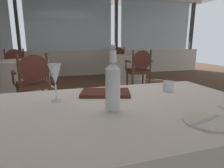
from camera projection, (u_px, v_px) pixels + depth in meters
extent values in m
plane|color=brown|center=(99.00, 129.00, 2.41)|extent=(14.43, 14.43, 0.00)
cube|color=silver|center=(72.00, 63.00, 6.21)|extent=(10.01, 0.12, 0.85)
cube|color=silver|center=(70.00, 23.00, 5.94)|extent=(2.76, 0.02, 1.74)
cube|color=#333338|center=(17.00, 22.00, 5.49)|extent=(0.08, 0.14, 1.74)
cube|color=silver|center=(156.00, 26.00, 6.81)|extent=(2.76, 0.02, 1.74)
cube|color=#333338|center=(116.00, 25.00, 6.36)|extent=(0.08, 0.14, 1.74)
cube|color=#333338|center=(192.00, 27.00, 7.22)|extent=(0.08, 0.14, 1.74)
cube|color=white|center=(129.00, 107.00, 1.00)|extent=(1.48, 0.93, 0.02)
cube|color=white|center=(127.00, 168.00, 1.09)|extent=(1.43, 0.90, 0.75)
cylinder|color=silver|center=(206.00, 121.00, 0.79)|extent=(0.20, 0.20, 0.01)
cube|color=silver|center=(206.00, 120.00, 0.79)|extent=(0.19, 0.07, 0.00)
cylinder|color=white|center=(113.00, 90.00, 0.91)|extent=(0.08, 0.08, 0.21)
cone|color=white|center=(113.00, 66.00, 0.89)|extent=(0.08, 0.08, 0.03)
cylinder|color=white|center=(113.00, 56.00, 0.88)|extent=(0.03, 0.03, 0.06)
sphere|color=silver|center=(113.00, 47.00, 0.87)|extent=(0.03, 0.03, 0.03)
cylinder|color=white|center=(57.00, 101.00, 1.08)|extent=(0.06, 0.06, 0.00)
cylinder|color=white|center=(56.00, 92.00, 1.06)|extent=(0.01, 0.01, 0.10)
cone|color=white|center=(55.00, 74.00, 1.04)|extent=(0.08, 0.08, 0.12)
cylinder|color=white|center=(168.00, 86.00, 1.29)|extent=(0.08, 0.08, 0.07)
cube|color=#512319|center=(105.00, 93.00, 1.22)|extent=(0.36, 0.28, 0.02)
cylinder|color=white|center=(128.00, 56.00, 4.95)|extent=(1.05, 1.05, 0.02)
cylinder|color=white|center=(127.00, 70.00, 5.03)|extent=(1.02, 1.02, 0.75)
cube|color=brown|center=(138.00, 72.00, 4.19)|extent=(0.49, 0.49, 0.05)
cube|color=brown|center=(138.00, 70.00, 4.18)|extent=(0.45, 0.45, 0.04)
cylinder|color=brown|center=(127.00, 81.00, 4.39)|extent=(0.04, 0.04, 0.43)
cylinder|color=brown|center=(143.00, 80.00, 4.48)|extent=(0.04, 0.04, 0.43)
cylinder|color=brown|center=(132.00, 84.00, 4.01)|extent=(0.04, 0.04, 0.43)
cylinder|color=brown|center=(149.00, 83.00, 4.10)|extent=(0.04, 0.04, 0.43)
cylinder|color=brown|center=(133.00, 61.00, 3.90)|extent=(0.04, 0.04, 0.48)
cylinder|color=brown|center=(150.00, 61.00, 3.98)|extent=(0.04, 0.04, 0.48)
ellipsoid|color=brown|center=(142.00, 60.00, 3.92)|extent=(0.39, 0.08, 0.40)
torus|color=brown|center=(142.00, 60.00, 3.92)|extent=(0.42, 0.06, 0.42)
cube|color=brown|center=(128.00, 61.00, 4.11)|extent=(0.06, 0.37, 0.03)
cylinder|color=brown|center=(126.00, 65.00, 4.26)|extent=(0.03, 0.03, 0.22)
cube|color=brown|center=(149.00, 61.00, 4.21)|extent=(0.06, 0.37, 0.03)
cylinder|color=brown|center=(146.00, 65.00, 4.37)|extent=(0.03, 0.03, 0.22)
cube|color=brown|center=(119.00, 64.00, 5.84)|extent=(0.49, 0.49, 0.05)
cube|color=brown|center=(120.00, 63.00, 5.83)|extent=(0.45, 0.45, 0.04)
cylinder|color=brown|center=(127.00, 72.00, 5.74)|extent=(0.04, 0.04, 0.42)
cylinder|color=brown|center=(115.00, 72.00, 5.66)|extent=(0.04, 0.04, 0.42)
cylinder|color=brown|center=(124.00, 70.00, 6.13)|extent=(0.04, 0.04, 0.42)
cylinder|color=brown|center=(112.00, 70.00, 6.04)|extent=(0.04, 0.04, 0.42)
cylinder|color=brown|center=(124.00, 55.00, 6.01)|extent=(0.04, 0.04, 0.51)
cylinder|color=brown|center=(112.00, 55.00, 5.93)|extent=(0.04, 0.04, 0.51)
ellipsoid|color=brown|center=(118.00, 54.00, 5.98)|extent=(0.39, 0.08, 0.43)
torus|color=brown|center=(118.00, 54.00, 5.98)|extent=(0.44, 0.07, 0.44)
cube|color=brown|center=(127.00, 56.00, 5.82)|extent=(0.06, 0.37, 0.03)
cylinder|color=brown|center=(129.00, 60.00, 5.71)|extent=(0.03, 0.03, 0.22)
cube|color=brown|center=(112.00, 56.00, 5.72)|extent=(0.06, 0.37, 0.03)
cylinder|color=brown|center=(113.00, 60.00, 5.61)|extent=(0.03, 0.03, 0.22)
cylinder|color=white|center=(22.00, 61.00, 3.55)|extent=(1.02, 1.02, 0.02)
cylinder|color=white|center=(24.00, 80.00, 3.64)|extent=(0.99, 0.99, 0.75)
cube|color=brown|center=(33.00, 86.00, 2.94)|extent=(0.58, 0.58, 0.05)
cube|color=brown|center=(32.00, 83.00, 2.93)|extent=(0.53, 0.53, 0.04)
cylinder|color=brown|center=(19.00, 98.00, 3.04)|extent=(0.04, 0.04, 0.40)
cylinder|color=brown|center=(43.00, 95.00, 3.26)|extent=(0.04, 0.04, 0.40)
cylinder|color=brown|center=(23.00, 105.00, 2.72)|extent=(0.04, 0.04, 0.40)
cylinder|color=brown|center=(50.00, 100.00, 2.94)|extent=(0.04, 0.04, 0.40)
cylinder|color=brown|center=(19.00, 72.00, 2.61)|extent=(0.04, 0.04, 0.50)
cylinder|color=brown|center=(47.00, 69.00, 2.83)|extent=(0.04, 0.04, 0.50)
ellipsoid|color=brown|center=(34.00, 69.00, 2.70)|extent=(0.39, 0.17, 0.42)
torus|color=brown|center=(34.00, 69.00, 2.70)|extent=(0.42, 0.16, 0.44)
cube|color=brown|center=(13.00, 72.00, 2.77)|extent=(0.15, 0.36, 0.03)
cylinder|color=brown|center=(13.00, 78.00, 2.91)|extent=(0.03, 0.03, 0.22)
cube|color=brown|center=(47.00, 69.00, 3.04)|extent=(0.15, 0.36, 0.03)
cylinder|color=brown|center=(45.00, 75.00, 3.18)|extent=(0.03, 0.03, 0.22)
cube|color=brown|center=(17.00, 72.00, 4.31)|extent=(0.58, 0.58, 0.05)
cube|color=brown|center=(17.00, 70.00, 4.30)|extent=(0.53, 0.53, 0.04)
cylinder|color=brown|center=(29.00, 82.00, 4.31)|extent=(0.04, 0.04, 0.41)
cylinder|color=brown|center=(10.00, 84.00, 4.09)|extent=(0.04, 0.04, 0.41)
cylinder|color=brown|center=(26.00, 79.00, 4.63)|extent=(0.04, 0.04, 0.41)
cylinder|color=brown|center=(8.00, 81.00, 4.41)|extent=(0.04, 0.04, 0.41)
cylinder|color=brown|center=(24.00, 59.00, 4.52)|extent=(0.04, 0.04, 0.50)
cylinder|color=brown|center=(5.00, 60.00, 4.30)|extent=(0.04, 0.04, 0.50)
ellipsoid|color=brown|center=(15.00, 58.00, 4.42)|extent=(0.39, 0.17, 0.42)
torus|color=brown|center=(15.00, 58.00, 4.42)|extent=(0.42, 0.16, 0.43)
cube|color=brown|center=(28.00, 61.00, 4.38)|extent=(0.15, 0.36, 0.03)
cylinder|color=brown|center=(30.00, 66.00, 4.29)|extent=(0.03, 0.03, 0.22)
cube|color=brown|center=(4.00, 62.00, 4.10)|extent=(0.15, 0.36, 0.03)
cylinder|color=brown|center=(5.00, 68.00, 4.01)|extent=(0.03, 0.03, 0.22)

